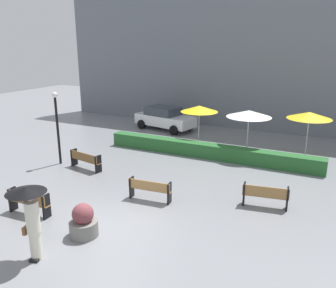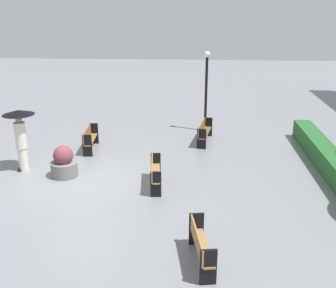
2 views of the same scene
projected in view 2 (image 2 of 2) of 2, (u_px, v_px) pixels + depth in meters
ground_plane at (83, 182)px, 13.69m from camera, size 60.00×60.00×0.00m
bench_far_right at (200, 244)px, 9.30m from camera, size 1.69×0.61×0.85m
bench_near_left at (90, 137)px, 16.46m from camera, size 1.67×0.46×0.88m
bench_mid_center at (155, 171)px, 13.22m from camera, size 1.72×0.48×0.83m
bench_far_left at (204, 131)px, 17.36m from camera, size 1.88×0.69×0.84m
pedestrian_with_umbrella at (20, 131)px, 14.17m from camera, size 1.08×1.08×2.17m
planter_pot at (64, 163)px, 13.99m from camera, size 0.90×0.90×1.09m
lamp_post at (206, 82)px, 18.35m from camera, size 0.28×0.28×3.60m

